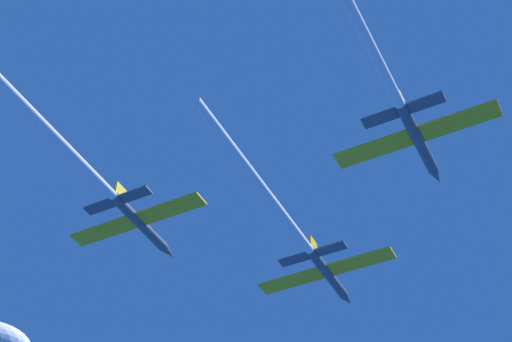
{
  "coord_description": "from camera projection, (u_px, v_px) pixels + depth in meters",
  "views": [
    {
      "loc": [
        29.19,
        -76.44,
        -57.37
      ],
      "look_at": [
        0.6,
        -20.06,
        -0.01
      ],
      "focal_mm": 56.42,
      "sensor_mm": 36.0,
      "label": 1
    }
  ],
  "objects": [
    {
      "name": "jet_left_wing",
      "position": [
        85.0,
        167.0,
        86.17
      ],
      "size": [
        17.3,
        43.57,
        2.87
      ],
      "color": "#4C5660"
    },
    {
      "name": "jet_lead",
      "position": [
        297.0,
        233.0,
        92.02
      ],
      "size": [
        17.3,
        39.83,
        2.87
      ],
      "color": "#4C5660"
    },
    {
      "name": "jet_right_wing",
      "position": [
        381.0,
        67.0,
        75.16
      ],
      "size": [
        17.3,
        43.6,
        2.87
      ],
      "color": "#4C5660"
    }
  ]
}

